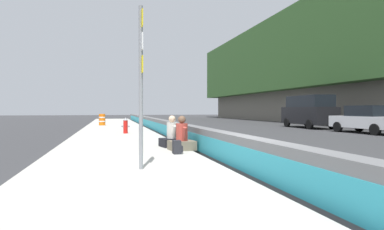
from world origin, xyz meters
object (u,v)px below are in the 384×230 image
backpack (177,147)px  construction_barrel (102,120)px  fire_hydrant (126,125)px  route_sign_post (141,74)px  seated_person_middle (172,137)px  parked_car_fourth (309,111)px  seated_person_foreground (182,139)px  parked_car_third (367,119)px

backpack → construction_barrel: (18.21, 2.55, 0.28)m
fire_hydrant → route_sign_post: bearing=179.1°
seated_person_middle → parked_car_fourth: bearing=-50.5°
parked_car_fourth → seated_person_foreground: bearing=132.3°
parked_car_third → parked_car_fourth: size_ratio=0.88×
route_sign_post → seated_person_middle: bearing=-20.2°
seated_person_foreground → backpack: (-0.82, 0.33, -0.16)m
route_sign_post → construction_barrel: route_sign_post is taller
parked_car_fourth → seated_person_middle: bearing=129.5°
seated_person_foreground → construction_barrel: seated_person_foreground is taller
fire_hydrant → seated_person_foreground: seated_person_foreground is taller
backpack → construction_barrel: 18.39m
fire_hydrant → parked_car_third: bearing=-97.2°
backpack → fire_hydrant: bearing=7.3°
fire_hydrant → parked_car_third: parked_car_third is taller
seated_person_foreground → parked_car_fourth: (11.78, -12.96, 0.86)m
seated_person_foreground → backpack: bearing=158.1°
backpack → construction_barrel: bearing=8.0°
construction_barrel → fire_hydrant: bearing=-171.4°
backpack → parked_car_fourth: 18.35m
fire_hydrant → construction_barrel: bearing=8.6°
route_sign_post → construction_barrel: (20.38, 1.28, -1.61)m
route_sign_post → backpack: size_ratio=9.00×
route_sign_post → seated_person_foreground: route_sign_post is taller
seated_person_middle → seated_person_foreground: bearing=-172.9°
parked_car_fourth → construction_barrel: bearing=70.5°
parked_car_third → parked_car_fourth: (5.82, 0.03, 0.49)m
parked_car_third → parked_car_fourth: bearing=0.3°
backpack → parked_car_third: parked_car_third is taller
seated_person_foreground → backpack: 0.90m
parked_car_third → fire_hydrant: bearing=82.8°
fire_hydrant → seated_person_foreground: (-7.78, -1.43, -0.10)m
fire_hydrant → seated_person_middle: (-6.77, -1.30, -0.10)m
fire_hydrant → backpack: size_ratio=2.20×
seated_person_foreground → parked_car_fourth: parked_car_fourth is taller
route_sign_post → fire_hydrant: (10.78, -0.17, -1.65)m
backpack → parked_car_third: (6.79, -13.33, 0.53)m
seated_person_foreground → parked_car_third: size_ratio=0.25×
fire_hydrant → construction_barrel: size_ratio=0.93×
seated_person_foreground → seated_person_middle: seated_person_foreground is taller
seated_person_middle → construction_barrel: (16.38, 2.76, 0.13)m
fire_hydrant → parked_car_third: (-1.81, -14.42, 0.27)m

